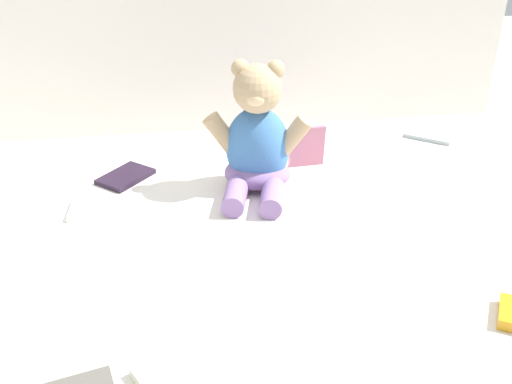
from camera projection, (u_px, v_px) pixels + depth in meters
ground_plane at (241, 211)px, 1.27m from camera, size 3.20×3.20×0.00m
backdrop_drape at (215, 25)px, 1.53m from camera, size 1.57×0.03×0.56m
teddy_bear at (257, 143)px, 1.31m from camera, size 0.24×0.23×0.29m
book_case_0 at (430, 135)px, 1.61m from camera, size 0.14×0.13×0.01m
book_case_2 at (307, 146)px, 1.43m from camera, size 0.09×0.03×0.10m
book_case_3 at (96, 209)px, 1.27m from camera, size 0.11×0.10×0.01m
book_case_4 at (184, 370)px, 0.86m from camera, size 0.16×0.13×0.02m
book_case_5 at (126, 177)px, 1.40m from camera, size 0.14×0.14×0.01m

